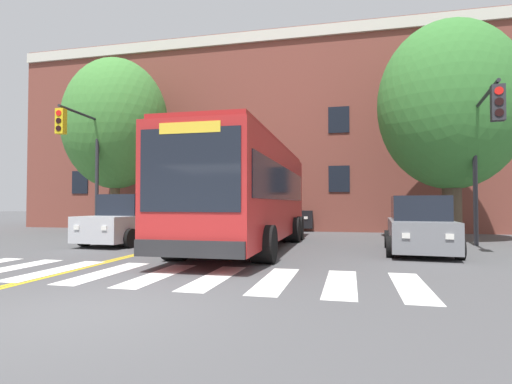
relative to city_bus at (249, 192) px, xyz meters
The scene contains 13 objects.
ground_plane 8.45m from the city_bus, 92.03° to the right, with size 120.00×120.00×0.00m, color #4C4C4F.
crosswalk 5.76m from the city_bus, 96.41° to the right, with size 10.66×2.89×0.01m.
lane_line_yellow_inner 9.25m from the city_bus, 108.55° to the left, with size 0.12×36.00×0.01m, color gold.
lane_line_yellow_outer 9.20m from the city_bus, 107.58° to the left, with size 0.12×36.00×0.01m, color gold.
city_bus is the anchor object (origin of this frame).
car_silver_near_lane 4.88m from the city_bus, behind, with size 2.29×4.44×1.85m.
car_grey_far_lane 5.54m from the city_bus, ahead, with size 2.20×4.12×1.74m.
car_black_behind_bus 10.33m from the city_bus, 87.33° to the left, with size 2.20×4.56×1.93m.
traffic_light_near_corner 7.86m from the city_bus, ahead, with size 0.68×3.84×5.41m.
traffic_light_far_corner 8.25m from the city_bus, 166.90° to the left, with size 0.46×2.89×5.75m.
street_tree_curbside_large 9.28m from the city_bus, 30.00° to the left, with size 6.79×6.15×8.96m.
street_tree_curbside_small 10.77m from the city_bus, 147.70° to the left, with size 7.84×7.83×9.08m.
building_facade 12.62m from the city_bus, 76.27° to the left, with size 39.29×6.77×11.27m.
Camera 1 is at (3.59, -4.97, 1.52)m, focal length 28.00 mm.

